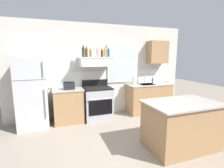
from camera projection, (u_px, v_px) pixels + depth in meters
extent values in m
plane|color=gray|center=(136.00, 151.00, 3.09)|extent=(16.00, 16.00, 0.00)
cube|color=beige|center=(102.00, 70.00, 4.94)|extent=(5.40, 0.06, 2.70)
cube|color=silver|center=(63.00, 80.00, 4.56)|extent=(2.50, 0.02, 0.44)
cube|color=silver|center=(154.00, 76.00, 5.53)|extent=(1.20, 0.02, 0.44)
cube|color=white|center=(123.00, 64.00, 5.07)|extent=(1.00, 0.04, 1.15)
cube|color=silver|center=(123.00, 64.00, 5.06)|extent=(0.90, 0.01, 1.05)
cube|color=white|center=(123.00, 64.00, 5.05)|extent=(0.90, 0.02, 0.04)
cube|color=#B7BABC|center=(33.00, 93.00, 4.03)|extent=(0.70, 0.68, 1.74)
cube|color=#333333|center=(29.00, 80.00, 3.65)|extent=(0.69, 0.00, 0.01)
cylinder|color=#A5A8AD|center=(45.00, 103.00, 3.81)|extent=(0.02, 0.02, 0.68)
cylinder|color=#A5A8AD|center=(43.00, 69.00, 3.68)|extent=(0.02, 0.02, 0.35)
cube|color=#9E754C|center=(69.00, 106.00, 4.44)|extent=(0.76, 0.60, 0.88)
cube|color=#9E998E|center=(68.00, 90.00, 4.36)|extent=(0.79, 0.63, 0.03)
cube|color=black|center=(69.00, 86.00, 4.32)|extent=(0.28, 0.20, 0.19)
cube|color=black|center=(69.00, 82.00, 4.30)|extent=(0.24, 0.16, 0.01)
cube|color=black|center=(63.00, 85.00, 4.27)|extent=(0.02, 0.03, 0.02)
cube|color=#9EA0A5|center=(98.00, 104.00, 4.66)|extent=(0.76, 0.64, 0.87)
cube|color=black|center=(97.00, 88.00, 4.59)|extent=(0.76, 0.64, 0.04)
cube|color=black|center=(95.00, 83.00, 4.84)|extent=(0.76, 0.06, 0.18)
cube|color=black|center=(101.00, 108.00, 4.36)|extent=(0.65, 0.01, 0.40)
cylinder|color=silver|center=(101.00, 99.00, 4.29)|extent=(0.65, 0.03, 0.03)
cube|color=white|center=(96.00, 62.00, 4.56)|extent=(0.88, 0.48, 0.22)
cube|color=#262628|center=(98.00, 65.00, 4.36)|extent=(0.75, 0.02, 0.04)
cube|color=white|center=(96.00, 58.00, 4.54)|extent=(0.96, 0.52, 0.02)
cylinder|color=#143819|center=(83.00, 52.00, 4.36)|extent=(0.07, 0.07, 0.25)
cylinder|color=#143819|center=(83.00, 46.00, 4.34)|extent=(0.03, 0.03, 0.06)
cylinder|color=maroon|center=(86.00, 53.00, 4.47)|extent=(0.07, 0.07, 0.23)
cylinder|color=maroon|center=(86.00, 48.00, 4.44)|extent=(0.03, 0.03, 0.06)
cylinder|color=#4C601E|center=(91.00, 54.00, 4.46)|extent=(0.06, 0.06, 0.20)
cylinder|color=#4C601E|center=(90.00, 49.00, 4.44)|extent=(0.03, 0.03, 0.05)
cylinder|color=silver|center=(95.00, 53.00, 4.45)|extent=(0.06, 0.06, 0.25)
cylinder|color=silver|center=(95.00, 47.00, 4.42)|extent=(0.03, 0.03, 0.06)
cylinder|color=#C67F84|center=(98.00, 53.00, 4.53)|extent=(0.07, 0.07, 0.22)
cylinder|color=#C67F84|center=(98.00, 48.00, 4.51)|extent=(0.03, 0.03, 0.06)
cylinder|color=#381E0F|center=(102.00, 54.00, 4.54)|extent=(0.06, 0.06, 0.19)
cylinder|color=#381E0F|center=(102.00, 50.00, 4.52)|extent=(0.03, 0.03, 0.05)
cylinder|color=#B29333|center=(105.00, 53.00, 4.62)|extent=(0.08, 0.08, 0.23)
cylinder|color=#B29333|center=(105.00, 48.00, 4.59)|extent=(0.03, 0.03, 0.06)
cylinder|color=#1E478C|center=(109.00, 53.00, 4.59)|extent=(0.07, 0.07, 0.21)
cylinder|color=#1E478C|center=(109.00, 48.00, 4.57)|extent=(0.03, 0.03, 0.05)
cube|color=#9E754C|center=(149.00, 98.00, 5.26)|extent=(1.40, 0.60, 0.88)
cube|color=#9E998E|center=(149.00, 84.00, 5.18)|extent=(1.43, 0.63, 0.03)
cube|color=#B7BABC|center=(147.00, 84.00, 5.13)|extent=(0.48, 0.36, 0.01)
cylinder|color=silver|center=(145.00, 79.00, 5.24)|extent=(0.03, 0.03, 0.28)
cylinder|color=silver|center=(146.00, 76.00, 5.14)|extent=(0.02, 0.16, 0.02)
cylinder|color=white|center=(134.00, 80.00, 4.98)|extent=(0.11, 0.11, 0.27)
cylinder|color=blue|center=(153.00, 80.00, 5.32)|extent=(0.06, 0.06, 0.18)
cube|color=#9E754C|center=(181.00, 126.00, 3.18)|extent=(1.32, 0.82, 0.88)
cube|color=#9E998E|center=(183.00, 103.00, 3.10)|extent=(1.40, 0.90, 0.03)
cube|color=#9E754C|center=(158.00, 52.00, 5.26)|extent=(0.64, 0.32, 0.70)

